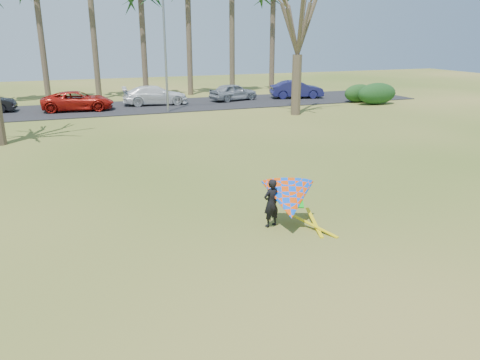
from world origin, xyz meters
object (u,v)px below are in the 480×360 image
object	(u,v)px
kite_flyer	(288,200)
bare_tree_right	(299,13)
car_2	(78,101)
car_3	(155,95)
streetlight	(167,47)
car_5	(297,89)
car_4	(233,92)

from	to	relation	value
kite_flyer	bare_tree_right	bearing A→B (deg)	62.51
bare_tree_right	car_2	size ratio (longest dim) A/B	1.88
car_2	car_3	world-z (taller)	car_3
streetlight	kite_flyer	distance (m)	21.78
streetlight	car_5	bearing A→B (deg)	15.73
car_3	car_5	xyz separation A→B (m)	(11.96, -0.37, 0.01)
streetlight	car_4	distance (m)	8.06
car_2	car_4	world-z (taller)	car_4
car_5	kite_flyer	bearing A→B (deg)	165.39
car_2	streetlight	bearing A→B (deg)	-108.29
car_4	car_5	distance (m)	5.55
bare_tree_right	car_3	bearing A→B (deg)	136.97
car_5	kite_flyer	distance (m)	27.86
kite_flyer	car_2	bearing A→B (deg)	101.30
bare_tree_right	car_5	world-z (taller)	bare_tree_right
streetlight	car_4	size ratio (longest dim) A/B	1.99
car_2	car_5	world-z (taller)	car_5
streetlight	car_5	distance (m)	12.61
bare_tree_right	car_3	distance (m)	12.60
car_4	car_5	xyz separation A→B (m)	(5.53, -0.48, 0.04)
bare_tree_right	car_2	bearing A→B (deg)	154.36
car_2	car_4	bearing A→B (deg)	-79.41
streetlight	car_4	bearing A→B (deg)	31.66
car_5	car_2	bearing A→B (deg)	104.81
car_2	bare_tree_right	bearing A→B (deg)	-110.14
car_4	kite_flyer	distance (m)	26.24
car_5	bare_tree_right	bearing A→B (deg)	165.44
bare_tree_right	car_3	size ratio (longest dim) A/B	1.87
bare_tree_right	kite_flyer	distance (m)	20.48
kite_flyer	car_4	bearing A→B (deg)	73.79
car_4	kite_flyer	bearing A→B (deg)	148.66
car_3	car_5	bearing A→B (deg)	-86.93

